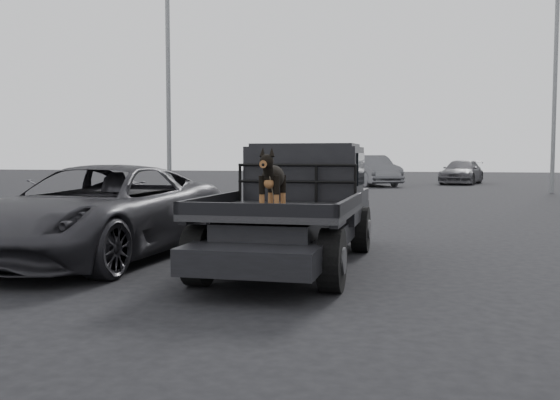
% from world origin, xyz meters
% --- Properties ---
extents(ground, '(120.00, 120.00, 0.00)m').
position_xyz_m(ground, '(0.00, 0.00, 0.00)').
color(ground, black).
rests_on(ground, ground).
extents(flatbed_ute, '(2.00, 5.40, 0.92)m').
position_xyz_m(flatbed_ute, '(0.04, 1.84, 0.46)').
color(flatbed_ute, black).
rests_on(flatbed_ute, ground).
extents(ute_cab, '(1.72, 1.30, 0.88)m').
position_xyz_m(ute_cab, '(0.04, 2.79, 1.36)').
color(ute_cab, black).
rests_on(ute_cab, flatbed_ute).
extents(headache_rack, '(1.80, 0.08, 0.55)m').
position_xyz_m(headache_rack, '(0.04, 2.04, 1.20)').
color(headache_rack, black).
rests_on(headache_rack, flatbed_ute).
extents(dog, '(0.32, 0.60, 0.74)m').
position_xyz_m(dog, '(0.12, 0.27, 1.29)').
color(dog, black).
rests_on(dog, flatbed_ute).
extents(parked_suv, '(2.68, 5.39, 1.47)m').
position_xyz_m(parked_suv, '(-3.05, 1.75, 0.73)').
color(parked_suv, '#2B2A2F').
rests_on(parked_suv, ground).
extents(distant_car_a, '(3.86, 5.33, 1.67)m').
position_xyz_m(distant_car_a, '(-1.14, 27.48, 0.84)').
color(distant_car_a, '#55565A').
rests_on(distant_car_a, ground).
extents(distant_car_b, '(3.00, 5.06, 1.38)m').
position_xyz_m(distant_car_b, '(3.84, 30.80, 0.69)').
color(distant_car_b, '#4A4A4F').
rests_on(distant_car_b, ground).
extents(floodlight_near, '(1.08, 0.28, 13.09)m').
position_xyz_m(floodlight_near, '(-8.05, 15.98, 7.14)').
color(floodlight_near, slate).
rests_on(floodlight_near, ground).
extents(floodlight_mid, '(1.08, 0.28, 14.42)m').
position_xyz_m(floodlight_mid, '(7.26, 22.40, 7.81)').
color(floodlight_mid, slate).
rests_on(floodlight_mid, ground).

